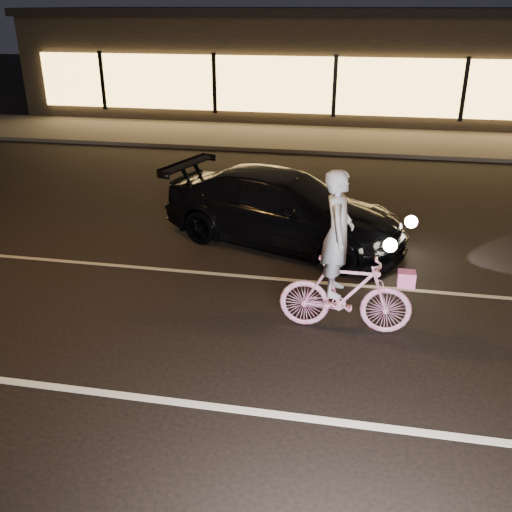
# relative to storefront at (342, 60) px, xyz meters

# --- Properties ---
(ground) EXTENTS (90.00, 90.00, 0.00)m
(ground) POSITION_rel_storefront_xyz_m (0.00, -18.97, -2.15)
(ground) COLOR black
(ground) RESTS_ON ground
(lane_stripe_near) EXTENTS (60.00, 0.12, 0.01)m
(lane_stripe_near) POSITION_rel_storefront_xyz_m (0.00, -20.47, -2.14)
(lane_stripe_near) COLOR silver
(lane_stripe_near) RESTS_ON ground
(lane_stripe_far) EXTENTS (60.00, 0.10, 0.01)m
(lane_stripe_far) POSITION_rel_storefront_xyz_m (0.00, -16.97, -2.14)
(lane_stripe_far) COLOR gray
(lane_stripe_far) RESTS_ON ground
(sidewalk) EXTENTS (30.00, 4.00, 0.12)m
(sidewalk) POSITION_rel_storefront_xyz_m (0.00, -5.97, -2.09)
(sidewalk) COLOR #383533
(sidewalk) RESTS_ON ground
(storefront) EXTENTS (25.40, 8.42, 4.20)m
(storefront) POSITION_rel_storefront_xyz_m (0.00, 0.00, 0.00)
(storefront) COLOR black
(storefront) RESTS_ON ground
(cyclist) EXTENTS (1.88, 0.65, 2.37)m
(cyclist) POSITION_rel_storefront_xyz_m (1.05, -18.41, -1.30)
(cyclist) COLOR #D9298F
(cyclist) RESTS_ON ground
(sedan) EXTENTS (5.21, 3.40, 1.40)m
(sedan) POSITION_rel_storefront_xyz_m (-0.24, -15.30, -1.45)
(sedan) COLOR black
(sedan) RESTS_ON ground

